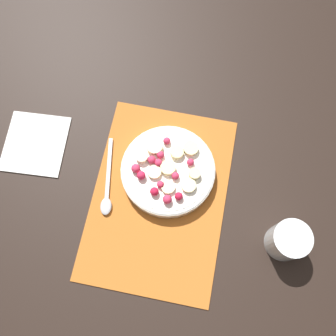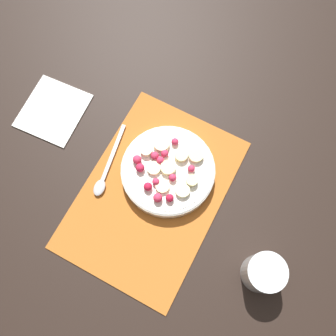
{
  "view_description": "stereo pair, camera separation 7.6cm",
  "coord_description": "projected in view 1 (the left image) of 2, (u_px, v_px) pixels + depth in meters",
  "views": [
    {
      "loc": [
        0.2,
        0.06,
        0.85
      ],
      "look_at": [
        -0.06,
        0.01,
        0.04
      ],
      "focal_mm": 40.0,
      "sensor_mm": 36.0,
      "label": 1
    },
    {
      "loc": [
        0.17,
        0.13,
        0.85
      ],
      "look_at": [
        -0.06,
        0.01,
        0.04
      ],
      "focal_mm": 40.0,
      "sensor_mm": 36.0,
      "label": 2
    }
  ],
  "objects": [
    {
      "name": "napkin",
      "position": [
        35.0,
        143.0,
        0.91
      ],
      "size": [
        0.17,
        0.16,
        0.01
      ],
      "color": "white",
      "rests_on": "ground_plane"
    },
    {
      "name": "placemat",
      "position": [
        159.0,
        197.0,
        0.87
      ],
      "size": [
        0.44,
        0.3,
        0.01
      ],
      "color": "#B26023",
      "rests_on": "ground_plane"
    },
    {
      "name": "drinking_glass",
      "position": [
        288.0,
        240.0,
        0.8
      ],
      "size": [
        0.08,
        0.08,
        0.08
      ],
      "color": "white",
      "rests_on": "ground_plane"
    },
    {
      "name": "fruit_bowl",
      "position": [
        168.0,
        170.0,
        0.86
      ],
      "size": [
        0.22,
        0.22,
        0.05
      ],
      "color": "silver",
      "rests_on": "placemat"
    },
    {
      "name": "spoon",
      "position": [
        107.0,
        191.0,
        0.87
      ],
      "size": [
        0.19,
        0.05,
        0.01
      ],
      "rotation": [
        0.0,
        0.0,
        6.46
      ],
      "color": "#B2B2B7",
      "rests_on": "placemat"
    },
    {
      "name": "ground_plane",
      "position": [
        159.0,
        197.0,
        0.87
      ],
      "size": [
        3.0,
        3.0,
        0.0
      ],
      "primitive_type": "plane",
      "color": "black"
    }
  ]
}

